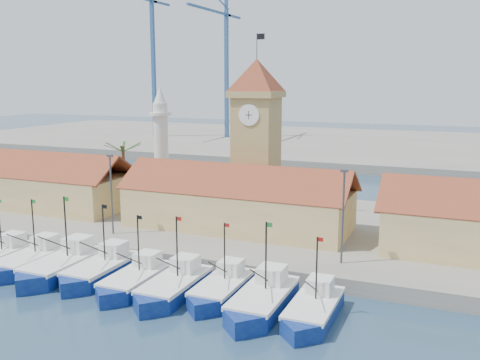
% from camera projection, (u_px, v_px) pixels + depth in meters
% --- Properties ---
extents(ground, '(400.00, 400.00, 0.00)m').
position_uv_depth(ground, '(147.00, 302.00, 45.43)').
color(ground, navy).
rests_on(ground, ground).
extents(quay, '(140.00, 32.00, 1.50)m').
position_uv_depth(quay, '(250.00, 225.00, 67.09)').
color(quay, gray).
rests_on(quay, ground).
extents(terminal, '(240.00, 80.00, 2.00)m').
position_uv_depth(terminal, '(366.00, 146.00, 145.15)').
color(terminal, gray).
rests_on(terminal, ground).
extents(boat_1, '(3.56, 9.75, 7.37)m').
position_uv_depth(boat_1, '(29.00, 262.00, 53.32)').
color(boat_1, navy).
rests_on(boat_1, ground).
extents(boat_2, '(3.89, 10.66, 8.06)m').
position_uv_depth(boat_2, '(61.00, 267.00, 51.54)').
color(boat_2, navy).
rests_on(boat_2, ground).
extents(boat_3, '(3.62, 9.91, 7.50)m').
position_uv_depth(boat_3, '(100.00, 271.00, 50.69)').
color(boat_3, navy).
rests_on(boat_3, ground).
extents(boat_4, '(3.42, 9.38, 7.10)m').
position_uv_depth(boat_4, '(134.00, 282.00, 48.18)').
color(boat_4, navy).
rests_on(boat_4, ground).
extents(boat_5, '(3.57, 9.79, 7.41)m').
position_uv_depth(boat_5, '(173.00, 288.00, 46.58)').
color(boat_5, navy).
rests_on(boat_5, ground).
extents(boat_6, '(3.33, 9.13, 6.91)m').
position_uv_depth(boat_6, '(221.00, 290.00, 46.25)').
color(boat_6, navy).
rests_on(boat_6, ground).
extents(boat_7, '(3.74, 10.25, 7.75)m').
position_uv_depth(boat_7, '(262.00, 302.00, 43.51)').
color(boat_7, navy).
rests_on(boat_7, ground).
extents(boat_8, '(3.36, 9.20, 6.96)m').
position_uv_depth(boat_8, '(313.00, 312.00, 41.96)').
color(boat_8, navy).
rests_on(boat_8, ground).
extents(hall_left, '(31.20, 10.13, 7.61)m').
position_uv_depth(hall_left, '(28.00, 186.00, 74.89)').
color(hall_left, '#D6BF75').
rests_on(hall_left, quay).
extents(hall_center, '(27.04, 10.13, 7.61)m').
position_uv_depth(hall_center, '(238.00, 206.00, 62.86)').
color(hall_center, '#D6BF75').
rests_on(hall_center, quay).
extents(clock_tower, '(5.80, 5.80, 22.70)m').
position_uv_depth(clock_tower, '(256.00, 134.00, 66.84)').
color(clock_tower, tan).
rests_on(clock_tower, quay).
extents(minaret, '(3.00, 3.00, 16.30)m').
position_uv_depth(minaret, '(161.00, 145.00, 74.71)').
color(minaret, silver).
rests_on(minaret, quay).
extents(palm_tree, '(5.60, 5.03, 8.39)m').
position_uv_depth(palm_tree, '(124.00, 169.00, 75.41)').
color(palm_tree, brown).
rests_on(palm_tree, quay).
extents(lamp_posts, '(80.70, 0.25, 9.03)m').
position_uv_depth(lamp_posts, '(212.00, 200.00, 54.95)').
color(lamp_posts, '#3F3F44').
rests_on(lamp_posts, quay).
extents(crane_blue_far, '(1.00, 32.79, 47.04)m').
position_uv_depth(crane_blue_far, '(151.00, 47.00, 154.73)').
color(crane_blue_far, '#2C5589').
rests_on(crane_blue_far, terminal).
extents(crane_blue_near, '(1.00, 33.40, 42.98)m').
position_uv_depth(crane_blue_near, '(224.00, 54.00, 152.57)').
color(crane_blue_near, '#2C5589').
rests_on(crane_blue_near, terminal).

